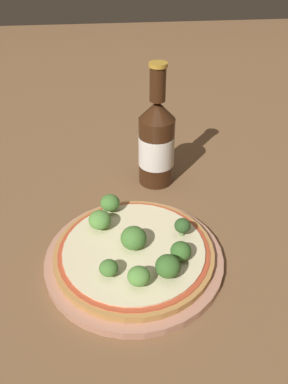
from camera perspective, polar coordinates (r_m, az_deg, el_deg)
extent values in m
plane|color=brown|center=(0.55, -1.77, -8.37)|extent=(3.00, 3.00, 0.00)
cylinder|color=tan|center=(0.53, -1.60, -9.99)|extent=(0.25, 0.25, 0.01)
cylinder|color=#B77F42|center=(0.52, -1.59, -9.16)|extent=(0.22, 0.22, 0.01)
cylinder|color=#B74728|center=(0.52, -1.60, -8.71)|extent=(0.21, 0.21, 0.00)
cylinder|color=beige|center=(0.52, -1.60, -8.61)|extent=(0.19, 0.19, 0.00)
cylinder|color=#6B8E51|center=(0.55, -6.65, -5.13)|extent=(0.01, 0.01, 0.01)
ellipsoid|color=#568E3D|center=(0.54, -6.74, -4.21)|extent=(0.03, 0.03, 0.03)
cylinder|color=#6B8E51|center=(0.48, -5.34, -12.18)|extent=(0.01, 0.01, 0.01)
ellipsoid|color=#477A33|center=(0.47, -5.40, -11.44)|extent=(0.02, 0.02, 0.02)
cylinder|color=#6B8E51|center=(0.58, -5.14, -2.51)|extent=(0.01, 0.01, 0.01)
ellipsoid|color=#477A33|center=(0.57, -5.20, -1.64)|extent=(0.03, 0.03, 0.02)
cylinder|color=#6B8E51|center=(0.50, 5.57, -9.74)|extent=(0.01, 0.01, 0.01)
ellipsoid|color=#386628|center=(0.50, 5.64, -8.94)|extent=(0.03, 0.03, 0.02)
cylinder|color=#6B8E51|center=(0.52, -1.88, -8.00)|extent=(0.01, 0.01, 0.01)
ellipsoid|color=#477A33|center=(0.51, -1.90, -7.04)|extent=(0.04, 0.04, 0.03)
cylinder|color=#6B8E51|center=(0.48, 3.61, -12.26)|extent=(0.01, 0.01, 0.01)
ellipsoid|color=#386628|center=(0.47, 3.67, -11.22)|extent=(0.03, 0.03, 0.03)
cylinder|color=#6B8E51|center=(0.47, -1.39, -13.56)|extent=(0.01, 0.01, 0.01)
ellipsoid|color=#568E3D|center=(0.46, -1.40, -12.74)|extent=(0.03, 0.03, 0.02)
cylinder|color=#6B8E51|center=(0.53, 5.81, -6.03)|extent=(0.01, 0.01, 0.01)
ellipsoid|color=#2D5123|center=(0.53, 5.89, -5.11)|extent=(0.02, 0.02, 0.02)
cylinder|color=#381E0F|center=(0.66, 1.88, 6.23)|extent=(0.06, 0.06, 0.12)
cylinder|color=silver|center=(0.66, 1.89, 6.42)|extent=(0.06, 0.06, 0.06)
cone|color=#381E0F|center=(0.62, 2.02, 12.39)|extent=(0.06, 0.06, 0.03)
cylinder|color=#381E0F|center=(0.61, 2.11, 16.11)|extent=(0.03, 0.03, 0.05)
cylinder|color=#B7892D|center=(0.60, 2.17, 18.83)|extent=(0.03, 0.03, 0.01)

